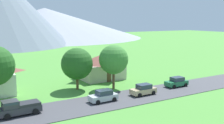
# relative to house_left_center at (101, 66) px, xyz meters

# --- Properties ---
(road_strip) EXTENTS (160.00, 7.60, 0.08)m
(road_strip) POSITION_rel_house_left_center_xyz_m (-11.91, -13.92, -2.48)
(road_strip) COLOR #424247
(road_strip) RESTS_ON ground
(mountain_west_ridge) EXTENTS (122.97, 122.97, 18.75)m
(mountain_west_ridge) POSITION_rel_house_left_center_xyz_m (26.25, 123.86, 6.85)
(mountain_west_ridge) COLOR #8E939E
(mountain_west_ridge) RESTS_ON ground
(house_left_center) EXTENTS (8.79, 7.12, 4.86)m
(house_left_center) POSITION_rel_house_left_center_xyz_m (0.00, 0.00, 0.00)
(house_left_center) COLOR beige
(house_left_center) RESTS_ON ground
(tree_center) EXTENTS (5.41, 5.41, 7.18)m
(tree_center) POSITION_rel_house_left_center_xyz_m (-7.41, -5.25, 1.94)
(tree_center) COLOR brown
(tree_center) RESTS_ON ground
(tree_right_of_center) EXTENTS (5.06, 5.06, 7.65)m
(tree_right_of_center) POSITION_rel_house_left_center_xyz_m (-1.81, -8.00, 2.59)
(tree_right_of_center) COLOR brown
(tree_right_of_center) RESTS_ON ground
(parked_car_silver_mid_west) EXTENTS (4.21, 2.10, 1.68)m
(parked_car_silver_mid_west) POSITION_rel_house_left_center_xyz_m (-6.95, -13.66, -1.65)
(parked_car_silver_mid_west) COLOR #B7BCC1
(parked_car_silver_mid_west) RESTS_ON road_strip
(parked_car_tan_mid_east) EXTENTS (4.20, 2.08, 1.68)m
(parked_car_tan_mid_east) POSITION_rel_house_left_center_xyz_m (0.22, -13.82, -1.65)
(parked_car_tan_mid_east) COLOR tan
(parked_car_tan_mid_east) RESTS_ON road_strip
(parked_car_green_east_end) EXTENTS (4.23, 2.14, 1.68)m
(parked_car_green_east_end) POSITION_rel_house_left_center_xyz_m (8.49, -12.70, -1.65)
(parked_car_green_east_end) COLOR #237042
(parked_car_green_east_end) RESTS_ON road_strip
(pickup_truck_charcoal_west_side) EXTENTS (5.26, 2.45, 1.99)m
(pickup_truck_charcoal_west_side) POSITION_rel_house_left_center_xyz_m (-18.82, -13.10, -1.46)
(pickup_truck_charcoal_west_side) COLOR #333338
(pickup_truck_charcoal_west_side) RESTS_ON road_strip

